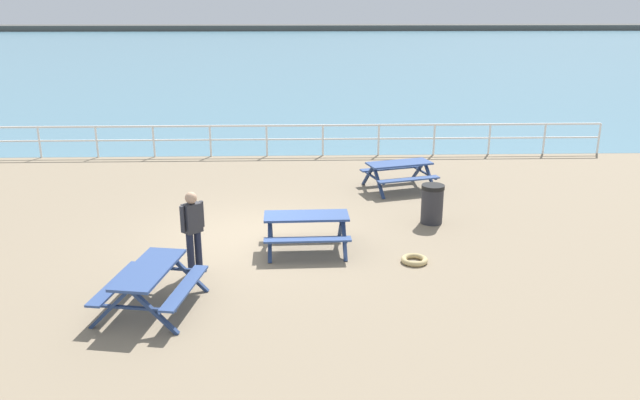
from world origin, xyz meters
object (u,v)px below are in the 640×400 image
picnic_table_near_right (399,169)px  visitor (193,227)px  picnic_table_mid_centre (150,278)px  litter_bin (432,204)px  picnic_table_near_left (306,223)px

picnic_table_near_right → visitor: bearing=-147.5°
picnic_table_mid_centre → litter_bin: bearing=-43.9°
picnic_table_near_left → visitor: (-2.21, -1.16, 0.36)m
picnic_table_near_left → litter_bin: bearing=25.7°
picnic_table_near_left → litter_bin: litter_bin is taller
picnic_table_near_right → visitor: 7.39m
picnic_table_mid_centre → visitor: 1.64m
picnic_table_near_left → picnic_table_mid_centre: size_ratio=0.91×
picnic_table_mid_centre → visitor: size_ratio=1.22×
picnic_table_mid_centre → litter_bin: (5.75, 4.23, -0.10)m
picnic_table_near_left → visitor: size_ratio=1.11×
picnic_table_near_right → litter_bin: 2.86m
visitor → litter_bin: bearing=73.7°
visitor → litter_bin: (5.24, 2.72, -0.47)m
visitor → litter_bin: 5.92m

